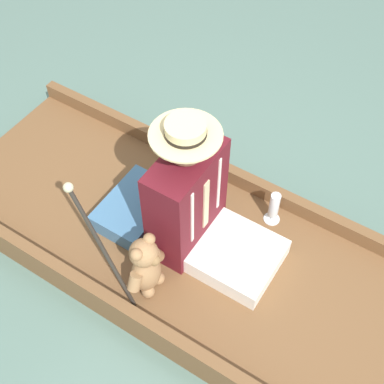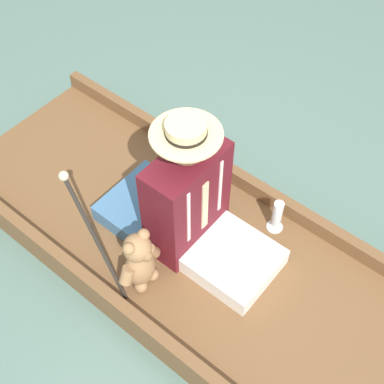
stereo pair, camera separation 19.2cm
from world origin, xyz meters
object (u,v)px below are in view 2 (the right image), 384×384
(teddy_bear, at_px, (140,261))
(walking_cane, at_px, (92,231))
(seated_person, at_px, (197,206))
(wine_glass, at_px, (277,214))

(teddy_bear, bearing_deg, walking_cane, -48.01)
(seated_person, height_order, walking_cane, seated_person)
(wine_glass, bearing_deg, walking_cane, -30.37)
(walking_cane, bearing_deg, wine_glass, 149.63)
(teddy_bear, height_order, walking_cane, walking_cane)
(wine_glass, height_order, walking_cane, walking_cane)
(wine_glass, xyz_separation_m, walking_cane, (0.85, -0.50, 0.35))
(teddy_bear, xyz_separation_m, walking_cane, (0.13, -0.15, 0.29))
(teddy_bear, height_order, wine_glass, teddy_bear)
(wine_glass, distance_m, walking_cane, 1.04)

